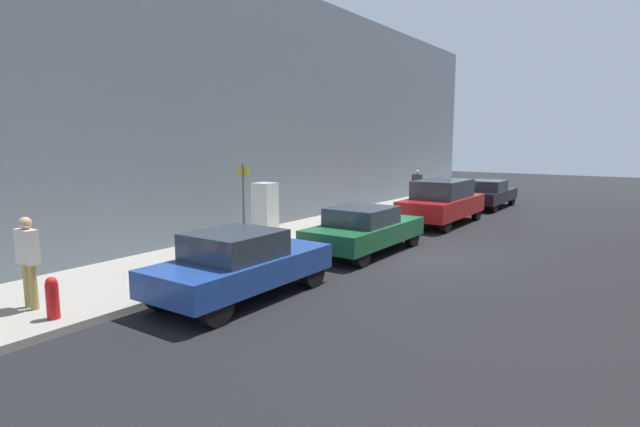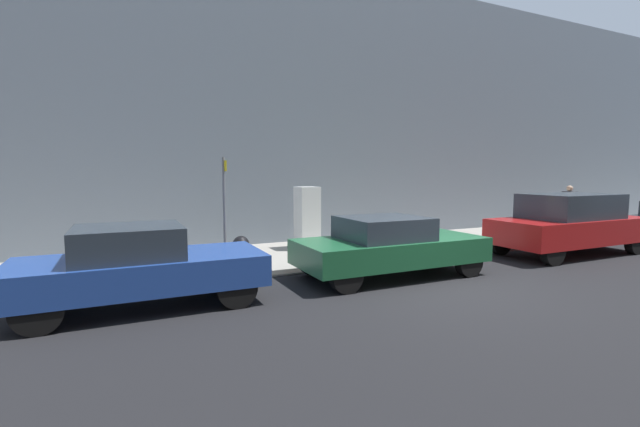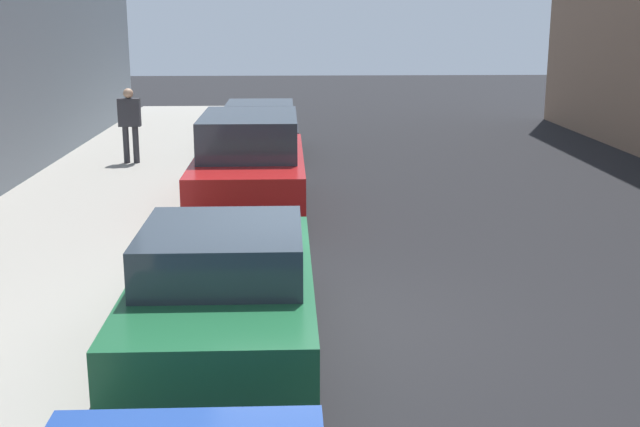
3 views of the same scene
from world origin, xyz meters
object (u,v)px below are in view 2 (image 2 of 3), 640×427
object	(u,v)px
trash_bag	(241,244)
parked_hatchback_blue	(139,266)
discarded_refrigerator	(307,218)
parked_sedan_green	(389,246)
parked_suv_red	(569,223)
pedestrian_walking_far	(569,204)
street_sign_post	(224,207)

from	to	relation	value
trash_bag	parked_hatchback_blue	world-z (taller)	parked_hatchback_blue
discarded_refrigerator	parked_sedan_green	world-z (taller)	discarded_refrigerator
trash_bag	parked_hatchback_blue	size ratio (longest dim) A/B	0.11
parked_hatchback_blue	parked_sedan_green	xyz separation A→B (m)	(0.00, 5.26, -0.03)
parked_hatchback_blue	parked_suv_red	distance (m)	11.51
discarded_refrigerator	parked_sedan_green	distance (m)	3.41
parked_hatchback_blue	pedestrian_walking_far	bearing A→B (deg)	100.59
pedestrian_walking_far	street_sign_post	bearing A→B (deg)	144.13
pedestrian_walking_far	parked_hatchback_blue	size ratio (longest dim) A/B	0.41
street_sign_post	trash_bag	world-z (taller)	street_sign_post
parked_hatchback_blue	parked_sedan_green	size ratio (longest dim) A/B	0.96
parked_sedan_green	trash_bag	bearing A→B (deg)	-144.41
discarded_refrigerator	parked_hatchback_blue	size ratio (longest dim) A/B	0.43
discarded_refrigerator	pedestrian_walking_far	xyz separation A→B (m)	(0.40, 11.05, 0.09)
pedestrian_walking_far	parked_sedan_green	world-z (taller)	pedestrian_walking_far
parked_sedan_green	parked_suv_red	size ratio (longest dim) A/B	0.91
discarded_refrigerator	trash_bag	bearing A→B (deg)	-95.43
parked_sedan_green	discarded_refrigerator	bearing A→B (deg)	-169.97
pedestrian_walking_far	parked_sedan_green	xyz separation A→B (m)	(2.94, -10.46, -0.44)
parked_hatchback_blue	discarded_refrigerator	bearing A→B (deg)	125.57
street_sign_post	trash_bag	size ratio (longest dim) A/B	5.49
parked_hatchback_blue	parked_suv_red	size ratio (longest dim) A/B	0.87
parked_suv_red	parked_sedan_green	bearing A→B (deg)	-90.00
trash_bag	parked_suv_red	world-z (taller)	parked_suv_red
discarded_refrigerator	parked_sedan_green	bearing A→B (deg)	10.03
street_sign_post	parked_suv_red	size ratio (longest dim) A/B	0.54
street_sign_post	discarded_refrigerator	bearing A→B (deg)	121.23
pedestrian_walking_far	parked_sedan_green	size ratio (longest dim) A/B	0.39
discarded_refrigerator	street_sign_post	size ratio (longest dim) A/B	0.70
street_sign_post	parked_hatchback_blue	world-z (taller)	street_sign_post
parked_suv_red	parked_hatchback_blue	bearing A→B (deg)	-90.00
parked_suv_red	pedestrian_walking_far	bearing A→B (deg)	124.88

